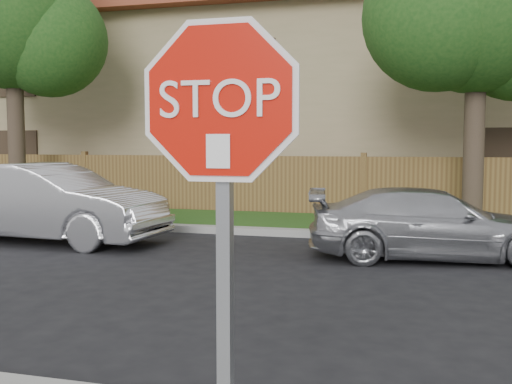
% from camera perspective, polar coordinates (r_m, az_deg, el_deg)
% --- Properties ---
extents(far_curb, '(70.00, 0.30, 0.15)m').
position_cam_1_polar(far_curb, '(12.39, 8.74, -4.07)').
color(far_curb, gray).
rests_on(far_curb, ground).
extents(grass_strip, '(70.00, 3.00, 0.12)m').
position_cam_1_polar(grass_strip, '(14.01, 9.53, -3.11)').
color(grass_strip, '#1E4714').
rests_on(grass_strip, ground).
extents(fence, '(70.00, 0.12, 1.60)m').
position_cam_1_polar(fence, '(15.52, 10.18, 0.39)').
color(fence, brown).
rests_on(fence, ground).
extents(apartment_building, '(35.20, 9.20, 7.20)m').
position_cam_1_polar(apartment_building, '(21.12, 11.71, 8.92)').
color(apartment_building, '#94855C').
rests_on(apartment_building, ground).
extents(tree_left, '(4.80, 3.90, 7.78)m').
position_cam_1_polar(tree_left, '(17.41, -22.41, 15.20)').
color(tree_left, '#382B21').
rests_on(tree_left, ground).
extents(tree_mid, '(4.80, 3.90, 7.35)m').
position_cam_1_polar(tree_mid, '(13.93, 20.52, 16.52)').
color(tree_mid, '#382B21').
rests_on(tree_mid, ground).
extents(stop_sign, '(1.01, 0.13, 2.55)m').
position_cam_1_polar(stop_sign, '(2.68, -3.31, 1.76)').
color(stop_sign, gray).
rests_on(stop_sign, sidewalk_near).
extents(sedan_left, '(4.80, 1.92, 1.55)m').
position_cam_1_polar(sedan_left, '(12.41, -19.17, -1.00)').
color(sedan_left, silver).
rests_on(sedan_left, ground).
extents(sedan_right, '(4.33, 2.29, 1.19)m').
position_cam_1_polar(sedan_right, '(10.48, 16.38, -2.94)').
color(sedan_right, '#A9AAB0').
rests_on(sedan_right, ground).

